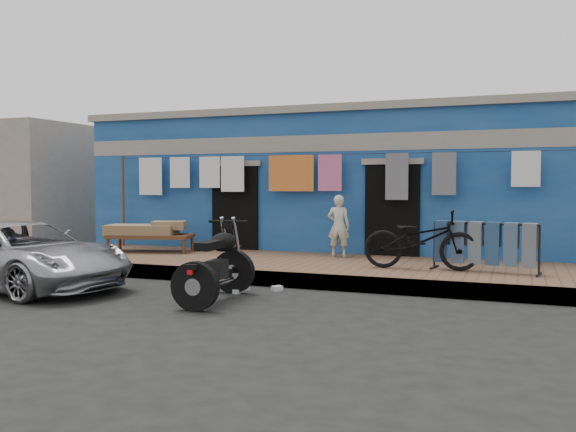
{
  "coord_description": "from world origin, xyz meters",
  "views": [
    {
      "loc": [
        3.71,
        -7.7,
        1.69
      ],
      "look_at": [
        0.0,
        2.0,
        1.15
      ],
      "focal_mm": 38.0,
      "sensor_mm": 36.0,
      "label": 1
    }
  ],
  "objects_px": {
    "car": "(20,254)",
    "bicycle": "(421,233)",
    "motorcycle": "(216,262)",
    "jeans_rack": "(485,246)",
    "seated_person": "(339,226)",
    "charpoy": "(151,237)"
  },
  "relations": [
    {
      "from": "charpoy",
      "to": "bicycle",
      "type": "bearing_deg",
      "value": -6.73
    },
    {
      "from": "car",
      "to": "bicycle",
      "type": "bearing_deg",
      "value": -56.33
    },
    {
      "from": "car",
      "to": "bicycle",
      "type": "xyz_separation_m",
      "value": [
        5.99,
        2.78,
        0.3
      ]
    },
    {
      "from": "charpoy",
      "to": "jeans_rack",
      "type": "distance_m",
      "value": 6.88
    },
    {
      "from": "seated_person",
      "to": "jeans_rack",
      "type": "xyz_separation_m",
      "value": [
        2.83,
        -1.14,
        -0.19
      ]
    },
    {
      "from": "bicycle",
      "to": "jeans_rack",
      "type": "bearing_deg",
      "value": -88.66
    },
    {
      "from": "seated_person",
      "to": "motorcycle",
      "type": "distance_m",
      "value": 3.92
    },
    {
      "from": "seated_person",
      "to": "charpoy",
      "type": "distance_m",
      "value": 4.07
    },
    {
      "from": "bicycle",
      "to": "jeans_rack",
      "type": "relative_size",
      "value": 1.05
    },
    {
      "from": "motorcycle",
      "to": "charpoy",
      "type": "height_order",
      "value": "motorcycle"
    },
    {
      "from": "car",
      "to": "bicycle",
      "type": "height_order",
      "value": "bicycle"
    },
    {
      "from": "motorcycle",
      "to": "bicycle",
      "type": "bearing_deg",
      "value": 41.25
    },
    {
      "from": "bicycle",
      "to": "jeans_rack",
      "type": "distance_m",
      "value": 1.05
    },
    {
      "from": "charpoy",
      "to": "seated_person",
      "type": "bearing_deg",
      "value": 7.61
    },
    {
      "from": "seated_person",
      "to": "charpoy",
      "type": "bearing_deg",
      "value": 2.99
    },
    {
      "from": "motorcycle",
      "to": "jeans_rack",
      "type": "xyz_separation_m",
      "value": [
        3.55,
        2.71,
        0.1
      ]
    },
    {
      "from": "seated_person",
      "to": "motorcycle",
      "type": "height_order",
      "value": "seated_person"
    },
    {
      "from": "bicycle",
      "to": "charpoy",
      "type": "height_order",
      "value": "bicycle"
    },
    {
      "from": "seated_person",
      "to": "charpoy",
      "type": "xyz_separation_m",
      "value": [
        -4.02,
        -0.54,
        -0.3
      ]
    },
    {
      "from": "seated_person",
      "to": "bicycle",
      "type": "bearing_deg",
      "value": 141.17
    },
    {
      "from": "bicycle",
      "to": "car",
      "type": "bearing_deg",
      "value": 111.25
    },
    {
      "from": "car",
      "to": "motorcycle",
      "type": "xyz_separation_m",
      "value": [
        3.47,
        0.16,
        0.01
      ]
    }
  ]
}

